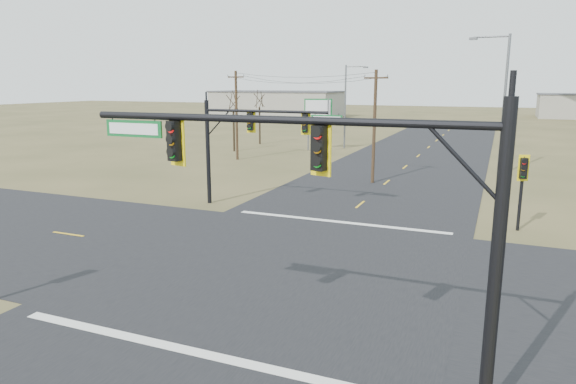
# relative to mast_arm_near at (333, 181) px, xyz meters

# --- Properties ---
(ground) EXTENTS (320.00, 320.00, 0.00)m
(ground) POSITION_rel_mast_arm_near_xyz_m (-4.31, 7.55, -5.28)
(ground) COLOR brown
(ground) RESTS_ON ground
(road_ew) EXTENTS (160.00, 14.00, 0.02)m
(road_ew) POSITION_rel_mast_arm_near_xyz_m (-4.31, 7.55, -5.27)
(road_ew) COLOR black
(road_ew) RESTS_ON ground
(road_ns) EXTENTS (14.00, 160.00, 0.02)m
(road_ns) POSITION_rel_mast_arm_near_xyz_m (-4.31, 7.55, -5.27)
(road_ns) COLOR black
(road_ns) RESTS_ON ground
(stop_bar_near) EXTENTS (12.00, 0.40, 0.01)m
(stop_bar_near) POSITION_rel_mast_arm_near_xyz_m (-4.31, 0.05, -5.25)
(stop_bar_near) COLOR silver
(stop_bar_near) RESTS_ON road_ns
(stop_bar_far) EXTENTS (12.00, 0.40, 0.01)m
(stop_bar_far) POSITION_rel_mast_arm_near_xyz_m (-4.31, 15.05, -5.25)
(stop_bar_far) COLOR silver
(stop_bar_far) RESTS_ON road_ns
(mast_arm_near) EXTENTS (10.51, 0.53, 7.26)m
(mast_arm_near) POSITION_rel_mast_arm_near_xyz_m (0.00, 0.00, 0.00)
(mast_arm_near) COLOR black
(mast_arm_near) RESTS_ON ground
(mast_arm_far) EXTENTS (8.83, 0.50, 6.49)m
(mast_arm_far) POSITION_rel_mast_arm_near_xyz_m (-10.22, 16.39, -0.57)
(mast_arm_far) COLOR black
(mast_arm_far) RESTS_ON ground
(pedestal_signal_ne) EXTENTS (0.66, 0.57, 4.00)m
(pedestal_signal_ne) POSITION_rel_mast_arm_near_xyz_m (4.73, 16.96, -2.32)
(pedestal_signal_ne) COLOR black
(pedestal_signal_ne) RESTS_ON ground
(utility_pole_near) EXTENTS (1.98, 0.87, 8.49)m
(utility_pole_near) POSITION_rel_mast_arm_near_xyz_m (-5.31, 27.04, -0.83)
(utility_pole_near) COLOR #412C1C
(utility_pole_near) RESTS_ON ground
(utility_pole_far) EXTENTS (2.05, 0.82, 8.69)m
(utility_pole_far) POSITION_rel_mast_arm_near_xyz_m (-20.71, 33.95, -0.74)
(utility_pole_far) COLOR #412C1C
(utility_pole_far) RESTS_ON ground
(highway_sign) EXTENTS (2.95, 1.12, 5.82)m
(highway_sign) POSITION_rel_mast_arm_near_xyz_m (-15.51, 43.50, -1.14)
(highway_sign) COLOR slate
(highway_sign) RESTS_ON ground
(streetlight_a) EXTENTS (3.17, 0.45, 11.34)m
(streetlight_a) POSITION_rel_mast_arm_near_xyz_m (3.34, 34.37, 1.09)
(streetlight_a) COLOR slate
(streetlight_a) RESTS_ON ground
(streetlight_c) EXTENTS (2.67, 0.36, 9.55)m
(streetlight_c) POSITION_rel_mast_arm_near_xyz_m (-13.21, 46.92, 0.08)
(streetlight_c) COLOR slate
(streetlight_c) RESTS_ON ground
(bare_tree_a) EXTENTS (3.35, 3.35, 7.03)m
(bare_tree_a) POSITION_rel_mast_arm_near_xyz_m (-24.09, 39.54, 0.29)
(bare_tree_a) COLOR black
(bare_tree_a) RESTS_ON ground
(bare_tree_b) EXTENTS (3.53, 3.53, 7.05)m
(bare_tree_b) POSITION_rel_mast_arm_near_xyz_m (-24.45, 46.97, 0.36)
(bare_tree_b) COLOR black
(bare_tree_b) RESTS_ON ground
(warehouse_left) EXTENTS (28.00, 14.00, 5.50)m
(warehouse_left) POSITION_rel_mast_arm_near_xyz_m (-44.31, 97.55, -2.53)
(warehouse_left) COLOR gray
(warehouse_left) RESTS_ON ground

